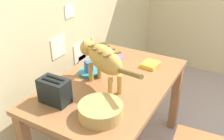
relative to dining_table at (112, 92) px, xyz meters
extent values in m
cube|color=beige|center=(0.04, 0.57, 0.61)|extent=(4.60, 0.10, 2.50)
cube|color=white|center=(0.36, 0.52, -0.03)|extent=(0.19, 0.01, 0.19)
cube|color=white|center=(0.30, 0.52, 0.11)|extent=(0.18, 0.01, 0.18)
cube|color=white|center=(0.19, 0.52, 0.53)|extent=(0.12, 0.01, 0.12)
cube|color=white|center=(0.02, 0.52, 0.26)|extent=(0.17, 0.01, 0.17)
cube|color=#945F39|center=(0.00, 0.00, 0.07)|extent=(1.30, 0.81, 0.03)
cube|color=brown|center=(0.00, 0.00, 0.02)|extent=(1.22, 0.73, 0.07)
cube|color=#945F39|center=(0.60, -0.36, -0.29)|extent=(0.07, 0.07, 0.70)
cube|color=#945F39|center=(0.60, 0.36, -0.29)|extent=(0.07, 0.07, 0.70)
ellipsoid|color=#C09545|center=(-0.09, 0.01, 0.31)|extent=(0.30, 0.41, 0.19)
cube|color=brown|center=(-0.13, -0.07, 0.39)|extent=(0.13, 0.08, 0.01)
cube|color=brown|center=(-0.10, -0.01, 0.39)|extent=(0.13, 0.08, 0.01)
cube|color=brown|center=(-0.07, 0.05, 0.39)|extent=(0.13, 0.08, 0.01)
cube|color=brown|center=(-0.04, 0.11, 0.39)|extent=(0.13, 0.08, 0.01)
cylinder|color=#C09545|center=(-0.06, 0.15, 0.16)|extent=(0.04, 0.04, 0.14)
cylinder|color=#C09545|center=(0.01, 0.11, 0.16)|extent=(0.04, 0.04, 0.14)
cylinder|color=#C09545|center=(-0.18, -0.09, 0.16)|extent=(0.04, 0.04, 0.14)
cylinder|color=#C09545|center=(-0.11, -0.13, 0.16)|extent=(0.04, 0.04, 0.14)
sphere|color=#C09545|center=(0.02, 0.22, 0.32)|extent=(0.12, 0.12, 0.12)
cone|color=#C09545|center=(-0.01, 0.24, 0.37)|extent=(0.04, 0.04, 0.05)
cone|color=#C09545|center=(0.05, 0.21, 0.37)|extent=(0.04, 0.04, 0.05)
cylinder|color=brown|center=(-0.22, -0.25, 0.33)|extent=(0.13, 0.22, 0.08)
cylinder|color=teal|center=(0.02, 0.22, 0.10)|extent=(0.17, 0.17, 0.03)
cylinder|color=#3674C5|center=(0.02, 0.22, 0.16)|extent=(0.08, 0.08, 0.08)
torus|color=#3674C5|center=(0.07, 0.22, 0.16)|extent=(0.06, 0.01, 0.06)
cube|color=#945296|center=(0.33, 0.22, 0.09)|extent=(0.27, 0.21, 0.01)
cube|color=#F5AE33|center=(0.38, -0.16, 0.10)|extent=(0.15, 0.13, 0.02)
cube|color=yellow|center=(0.39, -0.16, 0.12)|extent=(0.16, 0.14, 0.01)
cylinder|color=tan|center=(-0.40, -0.15, 0.13)|extent=(0.28, 0.28, 0.09)
cylinder|color=brown|center=(-0.40, -0.15, 0.14)|extent=(0.23, 0.23, 0.07)
cube|color=black|center=(-0.42, 0.20, 0.18)|extent=(0.12, 0.20, 0.17)
cube|color=black|center=(-0.44, 0.20, 0.26)|extent=(0.02, 0.14, 0.01)
cube|color=black|center=(-0.39, 0.20, 0.26)|extent=(0.02, 0.14, 0.01)
camera|label=1|loc=(-1.46, -0.82, 1.07)|focal=40.74mm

